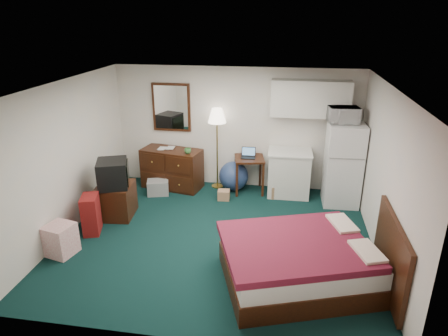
% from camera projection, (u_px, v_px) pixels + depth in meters
% --- Properties ---
extents(floor, '(5.00, 4.50, 0.01)m').
position_uv_depth(floor, '(217.00, 237.00, 6.62)').
color(floor, black).
rests_on(floor, ground).
extents(ceiling, '(5.00, 4.50, 0.01)m').
position_uv_depth(ceiling, '(216.00, 86.00, 5.71)').
color(ceiling, silver).
rests_on(ceiling, walls).
extents(walls, '(5.01, 4.51, 2.50)m').
position_uv_depth(walls, '(217.00, 167.00, 6.17)').
color(walls, silver).
rests_on(walls, floor).
extents(mirror, '(0.80, 0.06, 1.00)m').
position_uv_depth(mirror, '(171.00, 107.00, 8.26)').
color(mirror, white).
rests_on(mirror, walls).
extents(upper_cabinets, '(1.50, 0.35, 0.70)m').
position_uv_depth(upper_cabinets, '(310.00, 99.00, 7.60)').
color(upper_cabinets, silver).
rests_on(upper_cabinets, walls).
extents(headboard, '(0.06, 1.56, 1.00)m').
position_uv_depth(headboard, '(391.00, 255.00, 5.16)').
color(headboard, black).
rests_on(headboard, walls).
extents(dresser, '(1.31, 0.79, 0.84)m').
position_uv_depth(dresser, '(172.00, 168.00, 8.40)').
color(dresser, black).
rests_on(dresser, floor).
extents(floor_lamp, '(0.42, 0.42, 1.70)m').
position_uv_depth(floor_lamp, '(217.00, 149.00, 8.25)').
color(floor_lamp, gold).
rests_on(floor_lamp, floor).
extents(desk, '(0.68, 0.68, 0.74)m').
position_uv_depth(desk, '(249.00, 175.00, 8.21)').
color(desk, black).
rests_on(desk, floor).
extents(exercise_ball, '(0.68, 0.68, 0.61)m').
position_uv_depth(exercise_ball, '(234.00, 176.00, 8.31)').
color(exercise_ball, navy).
rests_on(exercise_ball, floor).
extents(kitchen_counter, '(0.83, 0.64, 0.89)m').
position_uv_depth(kitchen_counter, '(289.00, 174.00, 8.05)').
color(kitchen_counter, silver).
rests_on(kitchen_counter, floor).
extents(fridge, '(0.67, 0.67, 1.59)m').
position_uv_depth(fridge, '(343.00, 165.00, 7.55)').
color(fridge, silver).
rests_on(fridge, floor).
extents(bed, '(2.31, 2.05, 0.62)m').
position_uv_depth(bed, '(298.00, 263.00, 5.42)').
color(bed, '#4C111E').
rests_on(bed, floor).
extents(tv_stand, '(0.67, 0.72, 0.61)m').
position_uv_depth(tv_stand, '(116.00, 200.00, 7.23)').
color(tv_stand, black).
rests_on(tv_stand, floor).
extents(suitcase, '(0.36, 0.46, 0.66)m').
position_uv_depth(suitcase, '(91.00, 214.00, 6.67)').
color(suitcase, '#5F090B').
rests_on(suitcase, floor).
extents(retail_box, '(0.47, 0.47, 0.49)m').
position_uv_depth(retail_box, '(61.00, 240.00, 6.09)').
color(retail_box, white).
rests_on(retail_box, floor).
extents(file_bin, '(0.49, 0.42, 0.30)m').
position_uv_depth(file_bin, '(158.00, 187.00, 8.15)').
color(file_bin, gray).
rests_on(file_bin, floor).
extents(cardboard_box_a, '(0.25, 0.21, 0.20)m').
position_uv_depth(cardboard_box_a, '(224.00, 195.00, 7.93)').
color(cardboard_box_a, '#967256').
rests_on(cardboard_box_a, floor).
extents(cardboard_box_b, '(0.29, 0.31, 0.26)m').
position_uv_depth(cardboard_box_b, '(275.00, 191.00, 8.04)').
color(cardboard_box_b, '#967256').
rests_on(cardboard_box_b, floor).
extents(laptop, '(0.29, 0.24, 0.19)m').
position_uv_depth(laptop, '(248.00, 153.00, 8.03)').
color(laptop, black).
rests_on(laptop, desk).
extents(crt_tv, '(0.68, 0.70, 0.48)m').
position_uv_depth(crt_tv, '(112.00, 174.00, 6.99)').
color(crt_tv, black).
rests_on(crt_tv, tv_stand).
extents(microwave, '(0.58, 0.38, 0.37)m').
position_uv_depth(microwave, '(344.00, 113.00, 7.24)').
color(microwave, silver).
rests_on(microwave, fridge).
extents(book_a, '(0.16, 0.02, 0.21)m').
position_uv_depth(book_a, '(158.00, 144.00, 8.27)').
color(book_a, '#967256').
rests_on(book_a, dresser).
extents(book_b, '(0.16, 0.02, 0.22)m').
position_uv_depth(book_b, '(166.00, 143.00, 8.29)').
color(book_b, '#967256').
rests_on(book_b, dresser).
extents(mug, '(0.14, 0.12, 0.14)m').
position_uv_depth(mug, '(188.00, 150.00, 7.99)').
color(mug, '#3D7839').
rests_on(mug, dresser).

